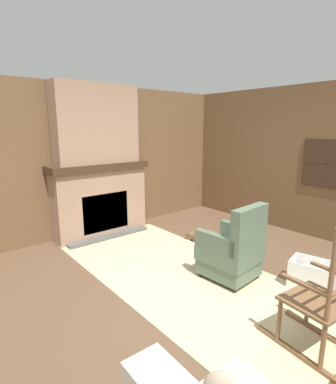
# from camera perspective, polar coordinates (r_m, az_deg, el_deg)

# --- Properties ---
(ground_plane) EXTENTS (14.00, 14.00, 0.00)m
(ground_plane) POSITION_cam_1_polar(r_m,az_deg,el_deg) (3.55, 7.46, -18.70)
(ground_plane) COLOR brown
(wood_panel_wall_left) EXTENTS (0.06, 5.99, 2.51)m
(wood_panel_wall_left) POSITION_cam_1_polar(r_m,az_deg,el_deg) (5.30, -14.31, 5.80)
(wood_panel_wall_left) COLOR brown
(wood_panel_wall_left) RESTS_ON ground
(wood_panel_wall_back) EXTENTS (5.99, 0.09, 2.51)m
(wood_panel_wall_back) POSITION_cam_1_polar(r_m,az_deg,el_deg) (5.41, 28.00, 4.87)
(wood_panel_wall_back) COLOR brown
(wood_panel_wall_back) RESTS_ON ground
(fireplace_hearth) EXTENTS (0.62, 1.67, 1.24)m
(fireplace_hearth) POSITION_cam_1_polar(r_m,az_deg,el_deg) (5.19, -12.77, -1.43)
(fireplace_hearth) COLOR #9E7A60
(fireplace_hearth) RESTS_ON ground
(chimney_breast) EXTENTS (0.36, 1.38, 1.25)m
(chimney_breast) POSITION_cam_1_polar(r_m,az_deg,el_deg) (5.06, -13.51, 12.45)
(chimney_breast) COLOR #9E7A60
(chimney_breast) RESTS_ON fireplace_hearth
(area_rug) EXTENTS (3.76, 1.73, 0.01)m
(area_rug) POSITION_cam_1_polar(r_m,az_deg,el_deg) (3.90, 2.68, -15.47)
(area_rug) COLOR #C6B789
(area_rug) RESTS_ON ground
(armchair) EXTENTS (0.66, 0.62, 0.96)m
(armchair) POSITION_cam_1_polar(r_m,az_deg,el_deg) (3.74, 12.17, -11.06)
(armchair) COLOR #516651
(armchair) RESTS_ON ground
(rocking_chair) EXTENTS (0.85, 0.54, 1.15)m
(rocking_chair) POSITION_cam_1_polar(r_m,az_deg,el_deg) (2.86, 27.16, -18.85)
(rocking_chair) COLOR brown
(rocking_chair) RESTS_ON ground
(firewood_stack) EXTENTS (0.47, 0.45, 0.13)m
(firewood_stack) POSITION_cam_1_polar(r_m,az_deg,el_deg) (5.03, 6.39, -8.22)
(firewood_stack) COLOR brown
(firewood_stack) RESTS_ON ground
(laundry_basket) EXTENTS (0.52, 0.42, 0.33)m
(laundry_basket) POSITION_cam_1_polar(r_m,az_deg,el_deg) (3.91, 25.74, -14.05)
(laundry_basket) COLOR white
(laundry_basket) RESTS_ON ground
(oil_lamp_vase) EXTENTS (0.09, 0.09, 0.29)m
(oil_lamp_vase) POSITION_cam_1_polar(r_m,az_deg,el_deg) (5.01, -16.12, 6.29)
(oil_lamp_vase) COLOR #99B29E
(oil_lamp_vase) RESTS_ON fireplace_hearth
(storage_case) EXTENTS (0.18, 0.23, 0.11)m
(storage_case) POSITION_cam_1_polar(r_m,az_deg,el_deg) (5.42, -7.68, 6.59)
(storage_case) COLOR brown
(storage_case) RESTS_ON fireplace_hearth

